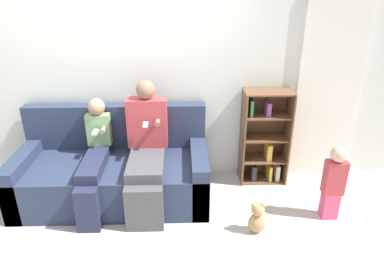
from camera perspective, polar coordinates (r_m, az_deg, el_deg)
ground_plane at (r=3.64m, az=-11.92°, el=-16.06°), size 14.00×14.00×0.00m
back_wall at (r=4.02m, az=-11.00°, el=8.43°), size 10.00×0.06×2.55m
curtain_panel at (r=4.32m, az=21.75°, el=6.07°), size 0.74×0.04×2.24m
couch at (r=3.95m, az=-12.82°, el=-7.23°), size 2.06×0.94×0.98m
adult_seated at (r=3.64m, az=-7.62°, el=-2.96°), size 0.44×0.89×1.32m
child_seated at (r=3.74m, az=-16.04°, el=-4.86°), size 0.26×0.92×1.11m
toddler_standing at (r=3.75m, az=22.57°, el=-8.17°), size 0.20×0.16×0.82m
bookshelf at (r=4.19m, az=11.93°, el=-1.88°), size 0.55×0.31×1.14m
teddy_bear at (r=3.49m, az=10.81°, el=-14.60°), size 0.17×0.14×0.34m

